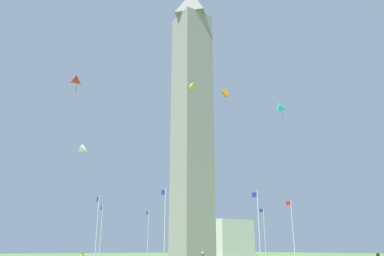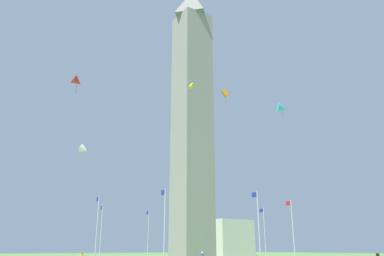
{
  "view_description": "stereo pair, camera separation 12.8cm",
  "coord_description": "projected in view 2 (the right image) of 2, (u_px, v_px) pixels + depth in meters",
  "views": [
    {
      "loc": [
        -53.72,
        34.64,
        2.03
      ],
      "look_at": [
        0.0,
        0.0,
        22.39
      ],
      "focal_mm": 35.45,
      "sensor_mm": 36.0,
      "label": 1
    },
    {
      "loc": [
        -53.79,
        34.53,
        2.03
      ],
      "look_at": [
        0.0,
        0.0,
        22.39
      ],
      "focal_mm": 35.45,
      "sensor_mm": 36.0,
      "label": 2
    }
  ],
  "objects": [
    {
      "name": "flagpole_s",
      "position": [
        258.0,
        224.0,
        49.05
      ],
      "size": [
        1.12,
        0.14,
        9.34
      ],
      "color": "silver",
      "rests_on": "ground"
    },
    {
      "name": "kite_orange_box",
      "position": [
        225.0,
        93.0,
        54.81
      ],
      "size": [
        0.98,
        1.23,
        2.2
      ],
      "color": "orange"
    },
    {
      "name": "distant_building",
      "position": [
        215.0,
        238.0,
        112.85
      ],
      "size": [
        22.87,
        11.43,
        9.8
      ],
      "color": "beige",
      "rests_on": "ground"
    },
    {
      "name": "kite_white_delta",
      "position": [
        84.0,
        150.0,
        49.7
      ],
      "size": [
        1.72,
        1.72,
        2.21
      ],
      "color": "white"
    },
    {
      "name": "obelisk_monument",
      "position": [
        192.0,
        112.0,
        68.02
      ],
      "size": [
        5.6,
        5.6,
        50.95
      ],
      "color": "gray",
      "rests_on": "ground"
    },
    {
      "name": "kite_red_delta",
      "position": [
        77.0,
        82.0,
        56.37
      ],
      "size": [
        1.61,
        1.98,
        3.08
      ],
      "color": "red"
    },
    {
      "name": "flagpole_nw",
      "position": [
        209.0,
        233.0,
        76.75
      ],
      "size": [
        1.12,
        0.14,
        9.34
      ],
      "color": "silver",
      "rests_on": "ground"
    },
    {
      "name": "flagpole_ne",
      "position": [
        101.0,
        230.0,
        65.11
      ],
      "size": [
        1.12,
        0.14,
        9.34
      ],
      "color": "silver",
      "rests_on": "ground"
    },
    {
      "name": "flagpole_se",
      "position": [
        164.0,
        223.0,
        46.99
      ],
      "size": [
        1.12,
        0.14,
        9.34
      ],
      "color": "silver",
      "rests_on": "ground"
    },
    {
      "name": "flagpole_sw",
      "position": [
        293.0,
        228.0,
        58.62
      ],
      "size": [
        1.12,
        0.14,
        9.34
      ],
      "color": "silver",
      "rests_on": "ground"
    },
    {
      "name": "flagpole_n",
      "position": [
        148.0,
        232.0,
        74.68
      ],
      "size": [
        1.12,
        0.14,
        9.34
      ],
      "color": "silver",
      "rests_on": "ground"
    },
    {
      "name": "kite_cyan_delta",
      "position": [
        282.0,
        108.0,
        56.65
      ],
      "size": [
        2.01,
        2.07,
        2.79
      ],
      "color": "#33C6D1"
    },
    {
      "name": "flagpole_w",
      "position": [
        264.0,
        231.0,
        70.09
      ],
      "size": [
        1.12,
        0.14,
        9.34
      ],
      "color": "silver",
      "rests_on": "ground"
    },
    {
      "name": "kite_yellow_box",
      "position": [
        192.0,
        86.0,
        57.74
      ],
      "size": [
        0.71,
        1.01,
        1.86
      ],
      "color": "yellow"
    },
    {
      "name": "flagpole_e",
      "position": [
        97.0,
        226.0,
        53.64
      ],
      "size": [
        1.12,
        0.14,
        9.34
      ],
      "color": "silver",
      "rests_on": "ground"
    }
  ]
}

